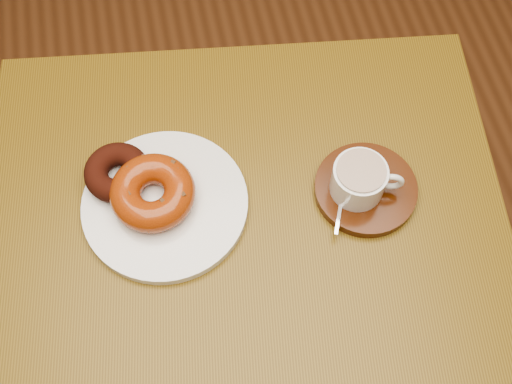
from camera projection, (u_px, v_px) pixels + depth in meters
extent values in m
cube|color=brown|center=(243.00, 204.00, 0.99)|extent=(0.86, 0.69, 0.03)
cylinder|color=#4F3316|center=(79.00, 183.00, 1.43)|extent=(0.04, 0.04, 0.71)
cylinder|color=#4F3316|center=(397.00, 163.00, 1.45)|extent=(0.04, 0.04, 0.71)
cylinder|color=white|center=(165.00, 204.00, 0.96)|extent=(0.26, 0.26, 0.02)
torus|color=#35110A|center=(117.00, 172.00, 0.96)|extent=(0.11, 0.11, 0.04)
torus|color=#933810|center=(153.00, 193.00, 0.94)|extent=(0.15, 0.15, 0.05)
cube|color=#472C17|center=(178.00, 181.00, 0.92)|extent=(0.01, 0.01, 0.00)
cube|color=#472C17|center=(175.00, 173.00, 0.93)|extent=(0.01, 0.01, 0.00)
cube|color=#472C17|center=(168.00, 167.00, 0.94)|extent=(0.01, 0.01, 0.00)
cube|color=#472C17|center=(159.00, 163.00, 0.94)|extent=(0.01, 0.01, 0.00)
cube|color=#472C17|center=(150.00, 162.00, 0.94)|extent=(0.01, 0.01, 0.00)
cube|color=#472C17|center=(140.00, 165.00, 0.94)|extent=(0.01, 0.01, 0.00)
cube|color=#472C17|center=(131.00, 170.00, 0.93)|extent=(0.01, 0.01, 0.00)
cube|color=#472C17|center=(125.00, 178.00, 0.93)|extent=(0.01, 0.01, 0.00)
cube|color=#472C17|center=(123.00, 187.00, 0.92)|extent=(0.01, 0.01, 0.00)
cube|color=#472C17|center=(124.00, 196.00, 0.91)|extent=(0.01, 0.01, 0.00)
cube|color=#472C17|center=(129.00, 204.00, 0.91)|extent=(0.01, 0.01, 0.00)
cube|color=#472C17|center=(136.00, 209.00, 0.90)|extent=(0.01, 0.01, 0.00)
cube|color=#472C17|center=(146.00, 211.00, 0.90)|extent=(0.01, 0.01, 0.00)
cube|color=#472C17|center=(157.00, 210.00, 0.90)|extent=(0.01, 0.01, 0.00)
cube|color=#472C17|center=(166.00, 206.00, 0.91)|extent=(0.01, 0.01, 0.00)
cube|color=#472C17|center=(174.00, 199.00, 0.91)|extent=(0.01, 0.01, 0.00)
cube|color=#472C17|center=(178.00, 190.00, 0.92)|extent=(0.01, 0.01, 0.00)
cylinder|color=#3C1908|center=(365.00, 189.00, 0.98)|extent=(0.21, 0.21, 0.02)
cylinder|color=white|center=(359.00, 180.00, 0.94)|extent=(0.08, 0.08, 0.05)
cylinder|color=brown|center=(361.00, 171.00, 0.92)|extent=(0.07, 0.07, 0.00)
torus|color=white|center=(391.00, 182.00, 0.94)|extent=(0.04, 0.02, 0.04)
ellipsoid|color=silver|center=(343.00, 189.00, 0.96)|extent=(0.02, 0.03, 0.01)
cube|color=silver|center=(339.00, 213.00, 0.95)|extent=(0.03, 0.07, 0.00)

